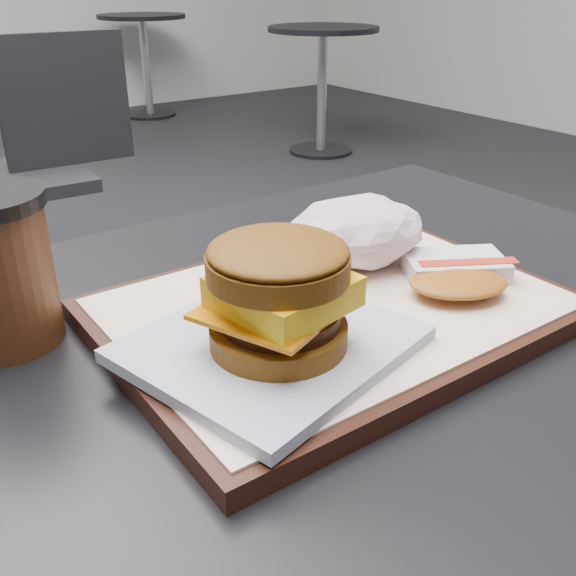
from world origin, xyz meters
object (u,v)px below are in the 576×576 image
(hash_brown, at_px, (456,273))
(crumpled_wrapper, at_px, (358,231))
(serving_tray, at_px, (333,311))
(neighbor_chair, at_px, (34,160))
(customer_table, at_px, (331,463))
(breakfast_sandwich, at_px, (277,307))

(hash_brown, distance_m, crumpled_wrapper, 0.10)
(serving_tray, bearing_deg, hash_brown, -19.31)
(neighbor_chair, bearing_deg, crumpled_wrapper, -93.97)
(serving_tray, height_order, crumpled_wrapper, crumpled_wrapper)
(customer_table, height_order, serving_tray, serving_tray)
(serving_tray, xyz_separation_m, crumpled_wrapper, (0.07, 0.05, 0.04))
(breakfast_sandwich, xyz_separation_m, neighbor_chair, (0.27, 1.74, -0.32))
(hash_brown, height_order, crumpled_wrapper, crumpled_wrapper)
(customer_table, distance_m, serving_tray, 0.20)
(breakfast_sandwich, bearing_deg, serving_tray, 25.53)
(breakfast_sandwich, bearing_deg, crumpled_wrapper, 30.58)
(breakfast_sandwich, relative_size, hash_brown, 1.67)
(customer_table, relative_size, hash_brown, 5.92)
(serving_tray, distance_m, breakfast_sandwich, 0.11)
(customer_table, height_order, breakfast_sandwich, breakfast_sandwich)
(customer_table, bearing_deg, crumpled_wrapper, 33.37)
(customer_table, xyz_separation_m, hash_brown, (0.09, -0.06, 0.22))
(crumpled_wrapper, bearing_deg, hash_brown, -67.24)
(serving_tray, bearing_deg, crumpled_wrapper, 36.10)
(customer_table, bearing_deg, breakfast_sandwich, -150.78)
(customer_table, height_order, crumpled_wrapper, crumpled_wrapper)
(serving_tray, relative_size, crumpled_wrapper, 2.77)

